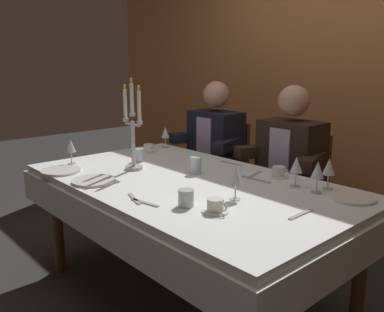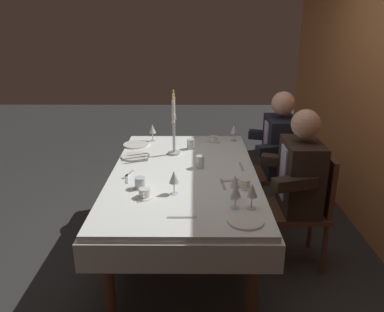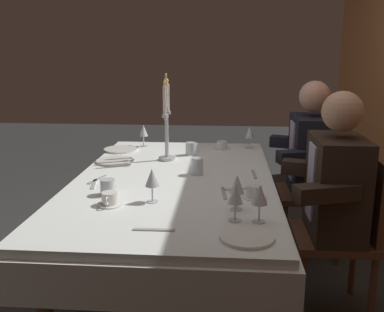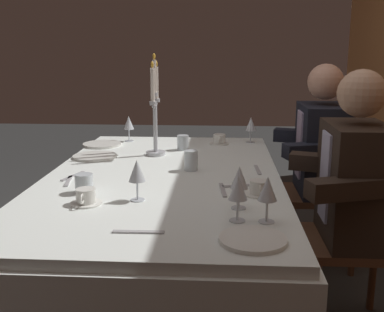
{
  "view_description": "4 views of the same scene",
  "coord_description": "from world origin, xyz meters",
  "px_view_note": "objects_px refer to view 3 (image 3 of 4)",
  "views": [
    {
      "loc": [
        1.68,
        -1.47,
        1.39
      ],
      "look_at": [
        -0.11,
        0.13,
        0.84
      ],
      "focal_mm": 38.55,
      "sensor_mm": 36.0,
      "label": 1
    },
    {
      "loc": [
        2.73,
        0.08,
        1.83
      ],
      "look_at": [
        0.02,
        0.06,
        0.87
      ],
      "focal_mm": 35.79,
      "sensor_mm": 36.0,
      "label": 2
    },
    {
      "loc": [
        2.35,
        0.29,
        1.45
      ],
      "look_at": [
        -0.1,
        0.1,
        0.84
      ],
      "focal_mm": 40.95,
      "sensor_mm": 36.0,
      "label": 3
    },
    {
      "loc": [
        2.16,
        0.27,
        1.33
      ],
      "look_at": [
        -0.09,
        0.13,
        0.81
      ],
      "focal_mm": 43.96,
      "sensor_mm": 36.0,
      "label": 4
    }
  ],
  "objects_px": {
    "wine_glass_0": "(250,133)",
    "coffee_cup_0": "(222,146)",
    "wine_glass_1": "(235,195)",
    "water_tumbler_0": "(190,149)",
    "wine_glass_2": "(237,185)",
    "wine_glass_5": "(152,178)",
    "dinner_plate_0": "(247,237)",
    "coffee_cup_1": "(110,199)",
    "dining_table": "(174,198)",
    "seated_diner_0": "(312,154)",
    "wine_glass_4": "(143,131)",
    "dinner_plate_2": "(115,161)",
    "seated_diner_1": "(337,186)",
    "dinner_plate_1": "(121,150)",
    "water_tumbler_2": "(197,166)",
    "candelabra": "(167,126)",
    "coffee_cup_2": "(254,192)",
    "water_tumbler_1": "(108,187)",
    "wine_glass_3": "(260,196)"
  },
  "relations": [
    {
      "from": "dinner_plate_0",
      "to": "coffee_cup_1",
      "type": "height_order",
      "value": "coffee_cup_1"
    },
    {
      "from": "dinner_plate_1",
      "to": "coffee_cup_1",
      "type": "relative_size",
      "value": 1.8
    },
    {
      "from": "wine_glass_4",
      "to": "seated_diner_1",
      "type": "bearing_deg",
      "value": 54.45
    },
    {
      "from": "wine_glass_5",
      "to": "wine_glass_4",
      "type": "bearing_deg",
      "value": -167.44
    },
    {
      "from": "water_tumbler_0",
      "to": "seated_diner_0",
      "type": "relative_size",
      "value": 0.07
    },
    {
      "from": "water_tumbler_2",
      "to": "candelabra",
      "type": "bearing_deg",
      "value": -146.07
    },
    {
      "from": "dining_table",
      "to": "water_tumbler_2",
      "type": "xyz_separation_m",
      "value": [
        -0.08,
        0.13,
        0.17
      ]
    },
    {
      "from": "dining_table",
      "to": "seated_diner_0",
      "type": "bearing_deg",
      "value": 126.74
    },
    {
      "from": "wine_glass_4",
      "to": "seated_diner_1",
      "type": "relative_size",
      "value": 0.13
    },
    {
      "from": "dinner_plate_0",
      "to": "wine_glass_4",
      "type": "bearing_deg",
      "value": -156.18
    },
    {
      "from": "dinner_plate_0",
      "to": "dinner_plate_2",
      "type": "distance_m",
      "value": 1.36
    },
    {
      "from": "dinner_plate_1",
      "to": "water_tumbler_2",
      "type": "xyz_separation_m",
      "value": [
        0.57,
        0.59,
        0.04
      ]
    },
    {
      "from": "wine_glass_3",
      "to": "coffee_cup_1",
      "type": "xyz_separation_m",
      "value": [
        -0.15,
        -0.68,
        -0.09
      ]
    },
    {
      "from": "wine_glass_3",
      "to": "water_tumbler_0",
      "type": "xyz_separation_m",
      "value": [
        -1.17,
        -0.38,
        -0.07
      ]
    },
    {
      "from": "wine_glass_2",
      "to": "wine_glass_5",
      "type": "xyz_separation_m",
      "value": [
        -0.07,
        -0.4,
        0.0
      ]
    },
    {
      "from": "wine_glass_1",
      "to": "seated_diner_1",
      "type": "xyz_separation_m",
      "value": [
        -0.54,
        0.55,
        -0.12
      ]
    },
    {
      "from": "dinner_plate_1",
      "to": "water_tumbler_2",
      "type": "relative_size",
      "value": 2.41
    },
    {
      "from": "wine_glass_1",
      "to": "wine_glass_3",
      "type": "height_order",
      "value": "same"
    },
    {
      "from": "seated_diner_0",
      "to": "dining_table",
      "type": "bearing_deg",
      "value": -53.26
    },
    {
      "from": "wine_glass_3",
      "to": "seated_diner_0",
      "type": "xyz_separation_m",
      "value": [
        -1.28,
        0.45,
        -0.12
      ]
    },
    {
      "from": "wine_glass_1",
      "to": "dinner_plate_0",
      "type": "bearing_deg",
      "value": 13.79
    },
    {
      "from": "dinner_plate_0",
      "to": "dinner_plate_2",
      "type": "bearing_deg",
      "value": -144.24
    },
    {
      "from": "wine_glass_0",
      "to": "candelabra",
      "type": "bearing_deg",
      "value": -55.0
    },
    {
      "from": "coffee_cup_1",
      "to": "coffee_cup_2",
      "type": "relative_size",
      "value": 1.0
    },
    {
      "from": "water_tumbler_0",
      "to": "coffee_cup_1",
      "type": "height_order",
      "value": "water_tumbler_0"
    },
    {
      "from": "dinner_plate_1",
      "to": "seated_diner_0",
      "type": "distance_m",
      "value": 1.34
    },
    {
      "from": "wine_glass_2",
      "to": "water_tumbler_0",
      "type": "relative_size",
      "value": 1.88
    },
    {
      "from": "dinner_plate_2",
      "to": "seated_diner_0",
      "type": "distance_m",
      "value": 1.35
    },
    {
      "from": "dinner_plate_0",
      "to": "water_tumbler_0",
      "type": "xyz_separation_m",
      "value": [
        -1.34,
        -0.33,
        0.04
      ]
    },
    {
      "from": "dinner_plate_2",
      "to": "wine_glass_0",
      "type": "distance_m",
      "value": 1.0
    },
    {
      "from": "water_tumbler_0",
      "to": "coffee_cup_2",
      "type": "relative_size",
      "value": 0.66
    },
    {
      "from": "water_tumbler_2",
      "to": "seated_diner_0",
      "type": "xyz_separation_m",
      "value": [
        -0.58,
        0.76,
        -0.05
      ]
    },
    {
      "from": "dinner_plate_2",
      "to": "water_tumbler_1",
      "type": "height_order",
      "value": "water_tumbler_1"
    },
    {
      "from": "dinner_plate_1",
      "to": "wine_glass_4",
      "type": "relative_size",
      "value": 1.45
    },
    {
      "from": "wine_glass_0",
      "to": "coffee_cup_0",
      "type": "distance_m",
      "value": 0.22
    },
    {
      "from": "wine_glass_4",
      "to": "coffee_cup_1",
      "type": "height_order",
      "value": "wine_glass_4"
    },
    {
      "from": "candelabra",
      "to": "dinner_plate_1",
      "type": "distance_m",
      "value": 0.49
    },
    {
      "from": "seated_diner_0",
      "to": "wine_glass_4",
      "type": "bearing_deg",
      "value": -96.08
    },
    {
      "from": "dinner_plate_2",
      "to": "wine_glass_2",
      "type": "distance_m",
      "value": 1.1
    },
    {
      "from": "coffee_cup_2",
      "to": "dinner_plate_0",
      "type": "bearing_deg",
      "value": -6.44
    },
    {
      "from": "dinner_plate_0",
      "to": "dinner_plate_1",
      "type": "relative_size",
      "value": 0.9
    },
    {
      "from": "wine_glass_0",
      "to": "wine_glass_1",
      "type": "xyz_separation_m",
      "value": [
        1.4,
        -0.13,
        -0.0
      ]
    },
    {
      "from": "seated_diner_0",
      "to": "wine_glass_2",
      "type": "bearing_deg",
      "value": -25.51
    },
    {
      "from": "wine_glass_4",
      "to": "candelabra",
      "type": "bearing_deg",
      "value": 30.39
    },
    {
      "from": "wine_glass_5",
      "to": "wine_glass_1",
      "type": "bearing_deg",
      "value": 62.09
    },
    {
      "from": "water_tumbler_1",
      "to": "coffee_cup_0",
      "type": "relative_size",
      "value": 0.6
    },
    {
      "from": "wine_glass_0",
      "to": "coffee_cup_0",
      "type": "xyz_separation_m",
      "value": [
        0.05,
        -0.2,
        -0.09
      ]
    },
    {
      "from": "dining_table",
      "to": "dinner_plate_1",
      "type": "relative_size",
      "value": 8.17
    },
    {
      "from": "dinner_plate_0",
      "to": "wine_glass_3",
      "type": "distance_m",
      "value": 0.21
    },
    {
      "from": "wine_glass_1",
      "to": "water_tumbler_0",
      "type": "bearing_deg",
      "value": -166.22
    }
  ]
}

